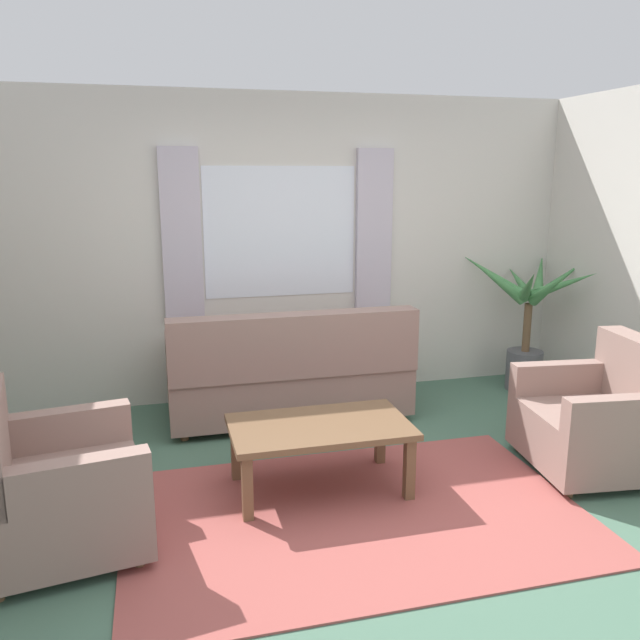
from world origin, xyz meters
The scene contains 9 objects.
ground_plane centered at (0.00, 0.00, 0.00)m, with size 6.24×6.24×0.00m, color #476B56.
wall_back centered at (0.00, 2.26, 1.30)m, with size 5.32×0.12×2.60m, color silver.
window_with_curtains centered at (0.00, 2.18, 1.45)m, with size 1.98×0.07×1.40m.
area_rug centered at (0.00, 0.00, 0.01)m, with size 2.63×1.71×0.01m, color #9E4C47.
couch centered at (-0.06, 1.59, 0.37)m, with size 1.90×0.82×0.92m.
armchair_left centered at (-1.64, 0.07, 0.35)m, with size 0.95×0.96×0.88m.
armchair_right centered at (1.75, 0.19, 0.35)m, with size 0.91×0.92×0.88m.
coffee_table centered at (-0.13, 0.36, 0.38)m, with size 1.10×0.64×0.44m.
potted_plant centered at (2.17, 1.78, 0.64)m, with size 1.16×1.02×1.26m.
Camera 1 is at (-1.05, -3.22, 1.94)m, focal length 36.12 mm.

